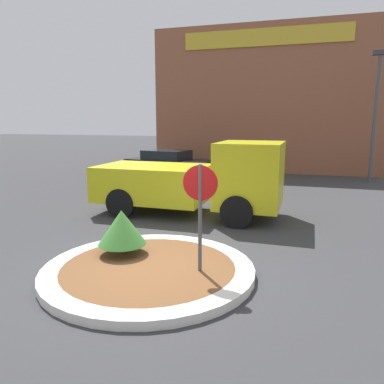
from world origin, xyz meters
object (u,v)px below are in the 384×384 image
parked_sedan_black (170,163)px  light_pole (376,106)px  utility_truck (196,180)px  stop_sign (200,202)px

parked_sedan_black → light_pole: size_ratio=0.81×
utility_truck → parked_sedan_black: utility_truck is taller
stop_sign → light_pole: 14.00m
stop_sign → utility_truck: 4.76m
stop_sign → parked_sedan_black: (-5.07, 11.94, -0.75)m
parked_sedan_black → stop_sign: bearing=-56.2°
utility_truck → light_pole: 10.74m
light_pole → utility_truck: bearing=-125.5°
stop_sign → utility_truck: utility_truck is taller
light_pole → stop_sign: bearing=-109.6°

